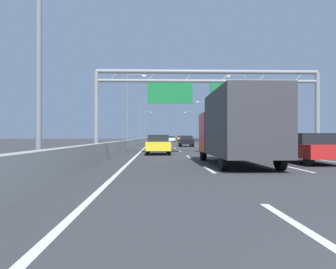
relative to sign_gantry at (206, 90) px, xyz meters
The scene contains 56 objects.
ground_plane 74.65m from the sign_gantry, 89.91° to the left, with size 260.00×260.00×0.00m, color #38383A.
lane_dash_left_0 22.60m from the sign_gantry, 94.39° to the right, with size 0.16×3.00×0.01m, color white.
lane_dash_left_1 13.98m from the sign_gantry, 97.40° to the right, with size 0.16×3.00×0.01m, color white.
lane_dash_left_2 6.50m from the sign_gantry, 112.85° to the right, with size 0.16×3.00×0.01m, color white.
lane_dash_left_3 7.15m from the sign_gantry, 108.70° to the left, with size 0.16×3.00×0.01m, color white.
lane_dash_left_4 14.90m from the sign_gantry, 96.88° to the left, with size 0.16×3.00×0.01m, color white.
lane_dash_left_5 23.55m from the sign_gantry, 94.20° to the left, with size 0.16×3.00×0.01m, color white.
lane_dash_left_6 32.40m from the sign_gantry, 93.02° to the left, with size 0.16×3.00×0.01m, color white.
lane_dash_left_7 41.31m from the sign_gantry, 92.36° to the left, with size 0.16×3.00×0.01m, color white.
lane_dash_left_8 50.25m from the sign_gantry, 91.94° to the left, with size 0.16×3.00×0.01m, color white.
lane_dash_left_9 59.21m from the sign_gantry, 91.64° to the left, with size 0.16×3.00×0.01m, color white.
lane_dash_left_10 68.18m from the sign_gantry, 91.42° to the left, with size 0.16×3.00×0.01m, color white.
lane_dash_left_11 77.16m from the sign_gantry, 91.26° to the left, with size 0.16×3.00×0.01m, color white.
lane_dash_left_12 86.14m from the sign_gantry, 91.13° to the left, with size 0.16×3.00×0.01m, color white.
lane_dash_left_13 95.13m from the sign_gantry, 91.02° to the left, with size 0.16×3.00×0.01m, color white.
lane_dash_left_14 104.12m from the sign_gantry, 90.93° to the left, with size 0.16×3.00×0.01m, color white.
lane_dash_left_15 113.11m from the sign_gantry, 90.86° to the left, with size 0.16×3.00×0.01m, color white.
lane_dash_left_16 122.10m from the sign_gantry, 90.79° to the left, with size 0.16×3.00×0.01m, color white.
lane_dash_left_17 131.09m from the sign_gantry, 90.74° to the left, with size 0.16×3.00×0.01m, color white.
lane_dash_right_1 14.01m from the sign_gantry, 81.64° to the right, with size 0.16×3.00×0.01m, color white.
lane_dash_right_2 6.57m from the sign_gantry, 64.52° to the right, with size 0.16×3.00×0.01m, color white.
lane_dash_right_3 7.21m from the sign_gantry, 69.05° to the left, with size 0.16×3.00×0.01m, color white.
lane_dash_right_4 14.93m from the sign_gantry, 82.22° to the left, with size 0.16×3.00×0.01m, color white.
lane_dash_right_5 23.57m from the sign_gantry, 85.25° to the left, with size 0.16×3.00×0.01m, color white.
lane_dash_right_6 32.41m from the sign_gantry, 86.58° to the left, with size 0.16×3.00×0.01m, color white.
lane_dash_right_7 41.32m from the sign_gantry, 87.33° to the left, with size 0.16×3.00×0.01m, color white.
lane_dash_right_8 50.26m from the sign_gantry, 87.81° to the left, with size 0.16×3.00×0.01m, color white.
lane_dash_right_9 59.22m from the sign_gantry, 88.14° to the left, with size 0.16×3.00×0.01m, color white.
lane_dash_right_10 68.19m from the sign_gantry, 88.39° to the left, with size 0.16×3.00×0.01m, color white.
lane_dash_right_11 77.17m from the sign_gantry, 88.58° to the left, with size 0.16×3.00×0.01m, color white.
lane_dash_right_12 86.15m from the sign_gantry, 88.73° to the left, with size 0.16×3.00×0.01m, color white.
lane_dash_right_13 95.13m from the sign_gantry, 88.85° to the left, with size 0.16×3.00×0.01m, color white.
lane_dash_right_14 104.12m from the sign_gantry, 88.95° to the left, with size 0.16×3.00×0.01m, color white.
lane_dash_right_15 113.11m from the sign_gantry, 89.03° to the left, with size 0.16×3.00×0.01m, color white.
lane_dash_right_16 122.10m from the sign_gantry, 89.10° to the left, with size 0.16×3.00×0.01m, color white.
lane_dash_right_17 131.09m from the sign_gantry, 89.16° to the left, with size 0.16×3.00×0.01m, color white.
edge_line_left 62.89m from the sign_gantry, 94.70° to the left, with size 0.16×176.00×0.01m, color white.
edge_line_right 62.91m from the sign_gantry, 85.10° to the left, with size 0.16×176.00×0.01m, color white.
barrier_left 84.88m from the sign_gantry, 94.59° to the left, with size 0.45×220.00×0.95m.
barrier_right 84.89m from the sign_gantry, 85.26° to the left, with size 0.45×220.00×0.95m.
sign_gantry is the anchor object (origin of this frame).
streetlamp_left_near 17.17m from the sign_gantry, 115.38° to the right, with size 2.58×0.28×9.50m.
streetlamp_left_mid 21.71m from the sign_gantry, 109.81° to the left, with size 2.58×0.28×9.50m.
streetlamp_right_mid 21.79m from the sign_gantry, 69.64° to the left, with size 2.58×0.28×9.50m.
streetlamp_left_far 56.83m from the sign_gantry, 97.44° to the left, with size 2.58×0.28×9.50m.
streetlamp_right_far 56.86m from the sign_gantry, 82.34° to the left, with size 2.58×0.28×9.50m.
streetlamp_left_distant 92.57m from the sign_gantry, 94.56° to the left, with size 2.58×0.28×9.50m.
streetlamp_right_distant 92.59m from the sign_gantry, 85.31° to the left, with size 2.58×0.28×9.50m.
silver_car 69.99m from the sign_gantry, 86.88° to the left, with size 1.80×4.31×1.47m.
white_car 62.64m from the sign_gantry, 90.12° to the left, with size 1.75×4.45×1.42m.
green_car 27.97m from the sign_gantry, 96.96° to the left, with size 1.84×4.39×1.55m.
yellow_car 5.50m from the sign_gantry, behind, with size 1.74×4.35×1.44m.
black_car 20.91m from the sign_gantry, 89.69° to the left, with size 1.76×4.27×1.44m.
orange_car 86.32m from the sign_gantry, 87.67° to the left, with size 1.81×4.31×1.54m.
red_car 11.37m from the sign_gantry, 69.54° to the right, with size 1.87×4.58×1.47m.
box_truck 11.36m from the sign_gantry, 90.42° to the right, with size 2.47×8.53×3.27m.
Camera 1 is at (-3.87, -2.02, 1.31)m, focal length 39.28 mm.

